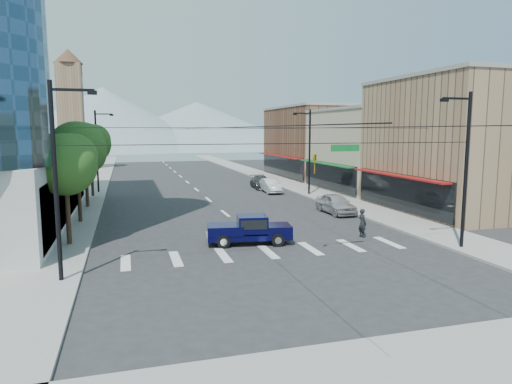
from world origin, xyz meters
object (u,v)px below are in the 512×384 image
pickup_truck (249,229)px  parked_car_mid (271,186)px  pedestrian (362,223)px  parked_car_far (261,182)px  parked_car_near (336,204)px

pickup_truck → parked_car_mid: pickup_truck is taller
pedestrian → pickup_truck: bearing=79.9°
pickup_truck → parked_car_far: 26.73m
pickup_truck → parked_car_near: pickup_truck is taller
parked_car_mid → pickup_truck: bearing=-108.6°
pedestrian → parked_car_mid: pedestrian is taller
parked_car_mid → parked_car_far: (0.00, 3.77, -0.04)m
pickup_truck → parked_car_mid: size_ratio=1.15×
parked_car_near → parked_car_far: size_ratio=0.96×
parked_car_mid → parked_car_far: parked_car_mid is taller
pickup_truck → parked_car_far: pickup_truck is taller
parked_car_mid → parked_car_far: 3.77m
pedestrian → parked_car_far: 25.78m
parked_car_near → parked_car_mid: 13.78m
pickup_truck → parked_car_mid: bearing=77.2°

